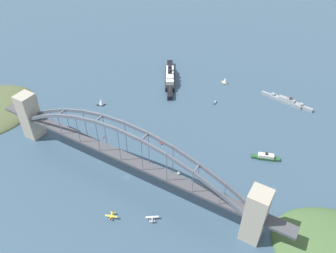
{
  "coord_description": "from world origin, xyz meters",
  "views": [
    {
      "loc": [
        145.24,
        -167.11,
        239.68
      ],
      "look_at": [
        0.0,
        78.7,
        8.0
      ],
      "focal_mm": 35.44,
      "sensor_mm": 36.0,
      "label": 1
    }
  ],
  "objects_px": {
    "small_boat_4": "(101,102)",
    "small_boat_5": "(179,172)",
    "small_boat_0": "(215,102)",
    "small_boat_1": "(160,141)",
    "harbor_ferry_steamer": "(266,157)",
    "seaplane_second_in_formation": "(152,218)",
    "small_boat_3": "(225,81)",
    "seaplane_taxiing_near_bridge": "(112,216)",
    "channel_marker_buoy": "(104,137)",
    "harbor_arch_bridge": "(124,156)",
    "ocean_liner": "(170,77)",
    "small_boat_2": "(132,136)",
    "naval_cruiser": "(287,101)"
  },
  "relations": [
    {
      "from": "ocean_liner",
      "to": "small_boat_1",
      "type": "relative_size",
      "value": 8.19
    },
    {
      "from": "ocean_liner",
      "to": "seaplane_taxiing_near_bridge",
      "type": "height_order",
      "value": "ocean_liner"
    },
    {
      "from": "harbor_ferry_steamer",
      "to": "seaplane_taxiing_near_bridge",
      "type": "relative_size",
      "value": 2.71
    },
    {
      "from": "small_boat_3",
      "to": "small_boat_5",
      "type": "height_order",
      "value": "small_boat_3"
    },
    {
      "from": "naval_cruiser",
      "to": "channel_marker_buoy",
      "type": "height_order",
      "value": "naval_cruiser"
    },
    {
      "from": "ocean_liner",
      "to": "small_boat_3",
      "type": "relative_size",
      "value": 8.29
    },
    {
      "from": "channel_marker_buoy",
      "to": "small_boat_4",
      "type": "bearing_deg",
      "value": 131.3
    },
    {
      "from": "harbor_ferry_steamer",
      "to": "small_boat_1",
      "type": "distance_m",
      "value": 112.04
    },
    {
      "from": "small_boat_3",
      "to": "seaplane_taxiing_near_bridge",
      "type": "bearing_deg",
      "value": -89.43
    },
    {
      "from": "small_boat_1",
      "to": "harbor_ferry_steamer",
      "type": "bearing_deg",
      "value": 16.53
    },
    {
      "from": "ocean_liner",
      "to": "seaplane_second_in_formation",
      "type": "distance_m",
      "value": 228.02
    },
    {
      "from": "harbor_arch_bridge",
      "to": "small_boat_5",
      "type": "distance_m",
      "value": 56.62
    },
    {
      "from": "naval_cruiser",
      "to": "harbor_ferry_steamer",
      "type": "xyz_separation_m",
      "value": [
        8.48,
        -111.08,
        -0.38
      ]
    },
    {
      "from": "small_boat_0",
      "to": "small_boat_1",
      "type": "relative_size",
      "value": 0.82
    },
    {
      "from": "harbor_ferry_steamer",
      "to": "small_boat_4",
      "type": "bearing_deg",
      "value": -176.96
    },
    {
      "from": "small_boat_5",
      "to": "harbor_arch_bridge",
      "type": "bearing_deg",
      "value": -144.72
    },
    {
      "from": "small_boat_0",
      "to": "harbor_arch_bridge",
      "type": "bearing_deg",
      "value": -98.03
    },
    {
      "from": "harbor_arch_bridge",
      "to": "small_boat_1",
      "type": "xyz_separation_m",
      "value": [
        0.44,
        60.99,
        -27.52
      ]
    },
    {
      "from": "seaplane_taxiing_near_bridge",
      "to": "small_boat_0",
      "type": "height_order",
      "value": "seaplane_taxiing_near_bridge"
    },
    {
      "from": "small_boat_0",
      "to": "small_boat_1",
      "type": "xyz_separation_m",
      "value": [
        -21.82,
        -96.89,
        -0.11
      ]
    },
    {
      "from": "small_boat_4",
      "to": "small_boat_5",
      "type": "height_order",
      "value": "small_boat_4"
    },
    {
      "from": "naval_cruiser",
      "to": "channel_marker_buoy",
      "type": "distance_m",
      "value": 230.29
    },
    {
      "from": "small_boat_3",
      "to": "small_boat_1",
      "type": "bearing_deg",
      "value": -95.39
    },
    {
      "from": "harbor_ferry_steamer",
      "to": "seaplane_second_in_formation",
      "type": "distance_m",
      "value": 135.39
    },
    {
      "from": "small_boat_5",
      "to": "small_boat_3",
      "type": "bearing_deg",
      "value": 98.71
    },
    {
      "from": "seaplane_second_in_formation",
      "to": "small_boat_0",
      "type": "relative_size",
      "value": 1.16
    },
    {
      "from": "seaplane_second_in_formation",
      "to": "small_boat_3",
      "type": "relative_size",
      "value": 0.96
    },
    {
      "from": "harbor_ferry_steamer",
      "to": "small_boat_1",
      "type": "height_order",
      "value": "harbor_ferry_steamer"
    },
    {
      "from": "small_boat_1",
      "to": "seaplane_second_in_formation",
      "type": "bearing_deg",
      "value": -62.14
    },
    {
      "from": "harbor_ferry_steamer",
      "to": "seaplane_second_in_formation",
      "type": "bearing_deg",
      "value": -116.37
    },
    {
      "from": "small_boat_5",
      "to": "channel_marker_buoy",
      "type": "distance_m",
      "value": 97.83
    },
    {
      "from": "ocean_liner",
      "to": "seaplane_taxiing_near_bridge",
      "type": "xyz_separation_m",
      "value": [
        70.9,
        -219.88,
        -3.4
      ]
    },
    {
      "from": "small_boat_1",
      "to": "ocean_liner",
      "type": "bearing_deg",
      "value": 115.49
    },
    {
      "from": "small_boat_4",
      "to": "channel_marker_buoy",
      "type": "height_order",
      "value": "small_boat_4"
    },
    {
      "from": "naval_cruiser",
      "to": "small_boat_2",
      "type": "distance_m",
      "value": 200.24
    },
    {
      "from": "small_boat_3",
      "to": "channel_marker_buoy",
      "type": "relative_size",
      "value": 3.86
    },
    {
      "from": "small_boat_0",
      "to": "channel_marker_buoy",
      "type": "relative_size",
      "value": 3.19
    },
    {
      "from": "small_boat_4",
      "to": "small_boat_5",
      "type": "xyz_separation_m",
      "value": [
        139.64,
        -52.57,
        -1.81
      ]
    },
    {
      "from": "harbor_arch_bridge",
      "to": "small_boat_0",
      "type": "bearing_deg",
      "value": 81.97
    },
    {
      "from": "small_boat_4",
      "to": "small_boat_5",
      "type": "bearing_deg",
      "value": -20.63
    },
    {
      "from": "ocean_liner",
      "to": "small_boat_5",
      "type": "relative_size",
      "value": 12.98
    },
    {
      "from": "harbor_ferry_steamer",
      "to": "small_boat_4",
      "type": "distance_m",
      "value": 206.31
    },
    {
      "from": "ocean_liner",
      "to": "naval_cruiser",
      "type": "distance_m",
      "value": 156.15
    },
    {
      "from": "ocean_liner",
      "to": "small_boat_0",
      "type": "xyz_separation_m",
      "value": [
        76.44,
        -17.66,
        -4.72
      ]
    },
    {
      "from": "small_boat_2",
      "to": "small_boat_3",
      "type": "height_order",
      "value": "small_boat_3"
    },
    {
      "from": "seaplane_taxiing_near_bridge",
      "to": "ocean_liner",
      "type": "bearing_deg",
      "value": 107.87
    },
    {
      "from": "small_boat_2",
      "to": "small_boat_4",
      "type": "xyz_separation_m",
      "value": [
        -67.89,
        30.57,
        4.28
      ]
    },
    {
      "from": "small_boat_1",
      "to": "small_boat_5",
      "type": "height_order",
      "value": "small_boat_5"
    },
    {
      "from": "small_boat_0",
      "to": "small_boat_1",
      "type": "distance_m",
      "value": 99.31
    },
    {
      "from": "harbor_arch_bridge",
      "to": "naval_cruiser",
      "type": "bearing_deg",
      "value": 64.03
    }
  ]
}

